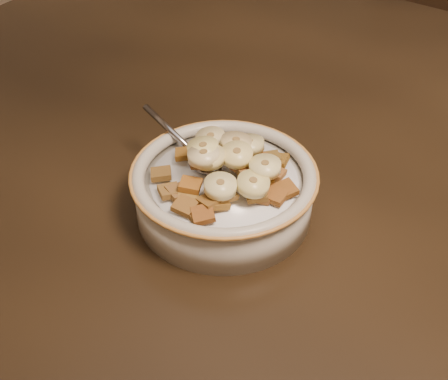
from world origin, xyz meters
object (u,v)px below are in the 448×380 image
Objects in this scene: cereal_bowl at (224,196)px; spoon at (205,163)px; table at (371,175)px; chair at (423,90)px.

cereal_bowl is 4.17× the size of spoon.
spoon reaches higher than table.
cereal_bowl is (-0.09, -0.17, 0.04)m from table.
spoon is at bearing -125.66° from table.
table is 7.79× the size of cereal_bowl.
chair reaches higher than table.
spoon is at bearing 166.52° from cereal_bowl.
cereal_bowl is at bearing -107.20° from chair.
chair is at bearing 102.15° from table.
cereal_bowl is at bearing -117.75° from table.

